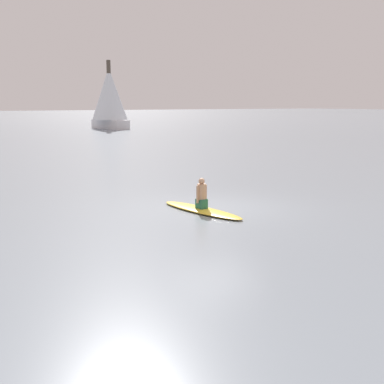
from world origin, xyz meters
TOP-DOWN VIEW (x-y plane):
  - ground_plane at (0.00, 0.00)m, footprint 400.00×400.00m
  - surfboard at (0.16, -0.75)m, footprint 3.45×1.28m
  - person_paddler at (0.16, -0.75)m, footprint 0.34×0.41m
  - sailboat_near_right at (-46.60, 15.05)m, footprint 6.53×5.00m

SIDE VIEW (x-z plane):
  - ground_plane at x=0.00m, z-range 0.00..0.00m
  - surfboard at x=0.16m, z-range 0.00..0.10m
  - person_paddler at x=0.16m, z-range 0.06..0.99m
  - sailboat_near_right at x=-46.60m, z-range -0.23..8.19m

